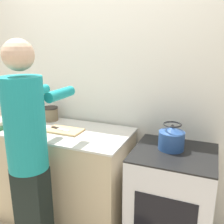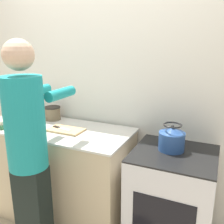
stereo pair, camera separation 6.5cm
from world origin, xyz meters
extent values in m
cube|color=silver|center=(0.00, 0.68, 1.30)|extent=(8.00, 0.05, 2.60)
cube|color=#C6B28E|center=(-0.36, 0.31, 0.45)|extent=(1.39, 0.62, 0.91)
cube|color=beige|center=(-0.36, 0.31, 0.92)|extent=(1.42, 0.64, 0.02)
cube|color=silver|center=(0.74, 0.30, 0.44)|extent=(0.62, 0.60, 0.88)
cube|color=black|center=(0.74, 0.30, 0.88)|extent=(0.62, 0.60, 0.01)
cube|color=black|center=(0.74, 0.00, 0.48)|extent=(0.44, 0.01, 0.39)
cube|color=black|center=(-0.23, -0.21, 0.40)|extent=(0.26, 0.16, 0.81)
cylinder|color=teal|center=(-0.23, -0.21, 1.14)|extent=(0.29, 0.29, 0.67)
sphere|color=#D1A889|center=(-0.23, -0.21, 1.62)|extent=(0.21, 0.21, 0.21)
cylinder|color=teal|center=(-0.35, 0.06, 1.32)|extent=(0.08, 0.30, 0.08)
cylinder|color=teal|center=(-0.11, 0.06, 1.32)|extent=(0.08, 0.30, 0.08)
cube|color=tan|center=(-0.23, 0.28, 0.94)|extent=(0.32, 0.19, 0.02)
cube|color=silver|center=(-0.23, 0.27, 0.95)|extent=(0.13, 0.06, 0.01)
cube|color=black|center=(-0.33, 0.29, 0.95)|extent=(0.08, 0.05, 0.01)
cylinder|color=#284C8C|center=(0.71, 0.34, 0.96)|extent=(0.20, 0.20, 0.14)
cone|color=#284C8C|center=(0.71, 0.34, 1.05)|extent=(0.16, 0.16, 0.04)
sphere|color=black|center=(0.71, 0.34, 1.08)|extent=(0.02, 0.02, 0.02)
torus|color=black|center=(0.71, 0.34, 1.09)|extent=(0.14, 0.14, 0.01)
cylinder|color=silver|center=(-0.92, 0.44, 0.95)|extent=(0.16, 0.16, 0.05)
cylinder|color=#756047|center=(-0.55, 0.51, 0.99)|extent=(0.15, 0.15, 0.13)
cylinder|color=#28231E|center=(-0.55, 0.51, 1.06)|extent=(0.16, 0.16, 0.01)
cube|color=#2D663D|center=(-0.86, 0.18, 0.94)|extent=(0.17, 0.27, 0.04)
cube|color=beige|center=(-0.86, 0.17, 0.98)|extent=(0.19, 0.24, 0.04)
camera|label=1|loc=(0.97, -1.51, 1.69)|focal=40.00mm
camera|label=2|loc=(1.03, -1.48, 1.69)|focal=40.00mm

